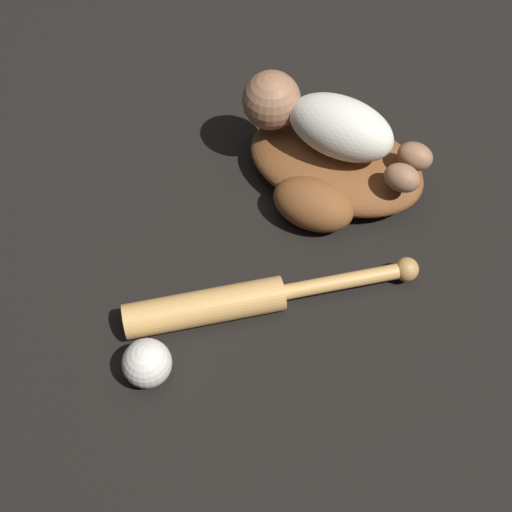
# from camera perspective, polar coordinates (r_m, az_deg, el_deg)

# --- Properties ---
(ground_plane) EXTENTS (6.00, 6.00, 0.00)m
(ground_plane) POSITION_cam_1_polar(r_m,az_deg,el_deg) (1.25, 5.08, 5.91)
(ground_plane) COLOR black
(baseball_glove) EXTENTS (0.34, 0.28, 0.08)m
(baseball_glove) POSITION_cam_1_polar(r_m,az_deg,el_deg) (1.22, 6.12, 6.83)
(baseball_glove) COLOR brown
(baseball_glove) RESTS_ON ground
(baby_figure) EXTENTS (0.33, 0.18, 0.10)m
(baby_figure) POSITION_cam_1_polar(r_m,az_deg,el_deg) (1.17, 5.42, 10.66)
(baby_figure) COLOR silver
(baby_figure) RESTS_ON baseball_glove
(baseball_bat) EXTENTS (0.43, 0.22, 0.05)m
(baseball_bat) POSITION_cam_1_polar(r_m,az_deg,el_deg) (1.08, -1.50, -3.63)
(baseball_bat) COLOR tan
(baseball_bat) RESTS_ON ground
(baseball) EXTENTS (0.07, 0.07, 0.07)m
(baseball) POSITION_cam_1_polar(r_m,az_deg,el_deg) (1.04, -8.71, -8.47)
(baseball) COLOR silver
(baseball) RESTS_ON ground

